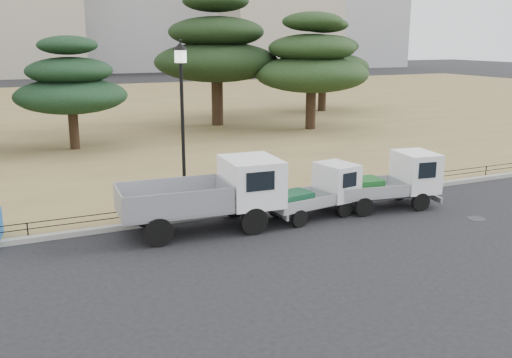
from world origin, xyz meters
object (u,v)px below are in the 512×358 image
truck_kei_front (318,191)px  truck_kei_rear (392,181)px  street_lamp (182,100)px  truck_large (211,192)px

truck_kei_front → truck_kei_rear: size_ratio=0.88×
truck_kei_rear → street_lamp: bearing=173.4°
truck_large → street_lamp: 3.06m
truck_kei_front → street_lamp: bearing=149.9°
truck_kei_front → truck_kei_rear: (2.85, -0.21, 0.11)m
truck_large → truck_kei_front: (3.72, -0.16, -0.36)m
street_lamp → truck_large: bearing=-75.4°
truck_kei_rear → street_lamp: size_ratio=0.69×
truck_kei_front → street_lamp: (-4.10, 1.61, 3.03)m
truck_large → street_lamp: (-0.38, 1.45, 2.67)m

